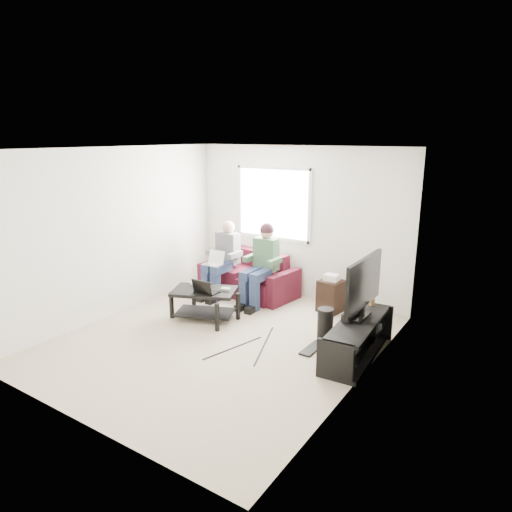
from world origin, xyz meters
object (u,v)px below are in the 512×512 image
object	(u,v)px
tv_stand	(358,341)
end_table	(331,295)
tv	(364,284)
sofa	(250,279)
subwoofer	(325,326)
coffee_table	(204,297)

from	to	relation	value
tv_stand	end_table	world-z (taller)	end_table
tv	end_table	size ratio (longest dim) A/B	1.77
sofa	subwoofer	size ratio (longest dim) A/B	3.48
sofa	coffee_table	world-z (taller)	sofa
coffee_table	tv_stand	bearing A→B (deg)	2.35
tv	tv_stand	bearing A→B (deg)	-88.53
coffee_table	subwoofer	xyz separation A→B (m)	(1.91, 0.26, -0.11)
end_table	tv	bearing A→B (deg)	-51.08
sofa	coffee_table	xyz separation A→B (m)	(0.04, -1.32, 0.06)
tv_stand	tv	xyz separation A→B (m)	(-0.00, 0.10, 0.73)
end_table	tv_stand	bearing A→B (deg)	-53.31
tv	coffee_table	bearing A→B (deg)	-175.31
tv	sofa	bearing A→B (deg)	155.61
sofa	subwoofer	bearing A→B (deg)	-28.65
subwoofer	tv_stand	bearing A→B (deg)	-16.49
coffee_table	tv	size ratio (longest dim) A/B	1.00
tv_stand	tv	bearing A→B (deg)	91.47
subwoofer	end_table	world-z (taller)	end_table
tv_stand	tv	distance (m)	0.74
sofa	tv_stand	xyz separation A→B (m)	(2.48, -1.22, -0.07)
subwoofer	sofa	bearing A→B (deg)	151.35
coffee_table	tv_stand	size ratio (longest dim) A/B	0.73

